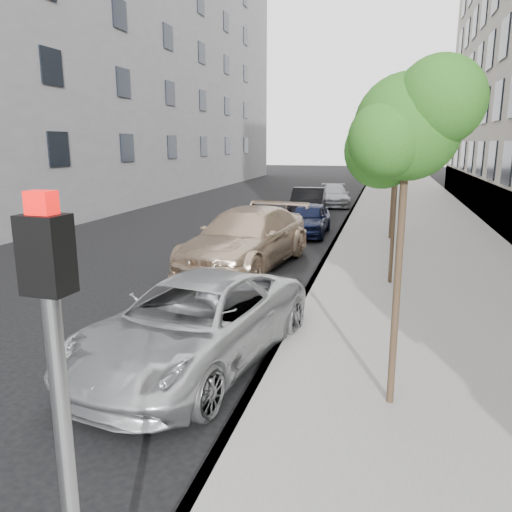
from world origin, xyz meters
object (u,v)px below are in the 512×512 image
at_px(tree_mid, 401,115).
at_px(tree_far, 397,137).
at_px(tree_near, 410,127).
at_px(sedan_black, 308,203).
at_px(minivan, 194,323).
at_px(signal_pole, 62,421).
at_px(suv, 246,238).
at_px(sedan_blue, 309,219).
at_px(sedan_rear, 334,196).

relative_size(tree_mid, tree_far, 1.10).
relative_size(tree_near, tree_mid, 0.91).
bearing_deg(sedan_black, minivan, -91.60).
xyz_separation_m(signal_pole, suv, (-2.44, 12.41, -1.36)).
bearing_deg(sedan_blue, tree_far, -12.42).
relative_size(tree_mid, suv, 0.84).
distance_m(signal_pole, suv, 12.72).
bearing_deg(minivan, sedan_blue, 99.94).
relative_size(sedan_blue, sedan_rear, 0.91).
relative_size(tree_near, sedan_black, 1.02).
xyz_separation_m(suv, sedan_black, (0.25, 10.77, -0.14)).
height_order(tree_near, tree_mid, tree_mid).
distance_m(signal_pole, sedan_rear, 28.56).
xyz_separation_m(tree_mid, suv, (-4.37, 1.26, -3.55)).
relative_size(minivan, sedan_rear, 1.24).
relative_size(tree_mid, signal_pole, 1.51).
height_order(minivan, sedan_rear, minivan).
distance_m(sedan_blue, sedan_rear, 10.14).
distance_m(signal_pole, sedan_blue, 18.47).
xyz_separation_m(tree_far, sedan_blue, (-3.33, 0.70, -3.30)).
distance_m(tree_mid, suv, 5.76).
xyz_separation_m(tree_far, suv, (-4.37, -5.24, -3.07)).
height_order(tree_mid, sedan_blue, tree_mid).
bearing_deg(signal_pole, minivan, 108.04).
bearing_deg(signal_pole, tree_far, 87.36).
bearing_deg(sedan_black, sedan_blue, -84.92).
xyz_separation_m(tree_far, sedan_black, (-4.11, 5.54, -3.21)).
height_order(tree_far, signal_pole, tree_far).
bearing_deg(sedan_rear, tree_mid, -87.63).
bearing_deg(tree_far, tree_near, -90.00).
xyz_separation_m(minivan, sedan_blue, (0.00, 12.91, -0.08)).
distance_m(tree_mid, sedan_rear, 18.06).
distance_m(tree_far, sedan_rear, 11.81).
height_order(tree_near, signal_pole, tree_near).
relative_size(tree_far, minivan, 0.87).
distance_m(tree_mid, tree_far, 6.52).
xyz_separation_m(tree_near, sedan_black, (-4.11, 18.54, -3.22)).
xyz_separation_m(suv, sedan_blue, (1.04, 5.93, -0.23)).
height_order(tree_near, sedan_blue, tree_near).
distance_m(minivan, sedan_rear, 23.05).
height_order(tree_far, minivan, tree_far).
relative_size(suv, sedan_rear, 1.43).
distance_m(tree_mid, sedan_black, 13.24).
xyz_separation_m(tree_mid, sedan_black, (-4.11, 12.04, -3.69)).
xyz_separation_m(minivan, sedan_black, (-0.79, 17.75, 0.01)).
height_order(tree_mid, sedan_black, tree_mid).
height_order(sedan_black, sedan_rear, sedan_black).
relative_size(suv, sedan_black, 1.34).
xyz_separation_m(tree_mid, sedan_rear, (-3.33, 17.33, -3.81)).
bearing_deg(tree_mid, sedan_blue, 114.81).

